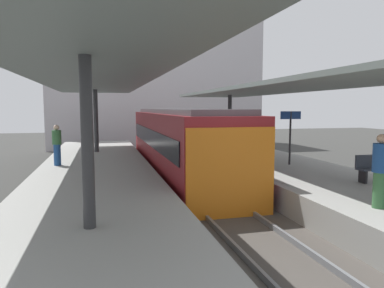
{
  "coord_description": "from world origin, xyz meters",
  "views": [
    {
      "loc": [
        -3.54,
        -11.94,
        3.33
      ],
      "look_at": [
        -0.04,
        1.68,
        1.91
      ],
      "focal_mm": 33.16,
      "sensor_mm": 36.0,
      "label": 1
    }
  ],
  "objects_px": {
    "commuter_train": "(179,142)",
    "passenger_near_bench": "(57,144)",
    "platform_bench": "(376,167)",
    "passenger_far_end": "(236,141)",
    "passenger_mid_platform": "(380,170)",
    "platform_sign": "(290,126)"
  },
  "relations": [
    {
      "from": "commuter_train",
      "to": "passenger_near_bench",
      "type": "relative_size",
      "value": 8.36
    },
    {
      "from": "platform_bench",
      "to": "passenger_far_end",
      "type": "distance_m",
      "value": 6.01
    },
    {
      "from": "commuter_train",
      "to": "passenger_far_end",
      "type": "distance_m",
      "value": 2.74
    },
    {
      "from": "platform_bench",
      "to": "platform_sign",
      "type": "distance_m",
      "value": 4.07
    },
    {
      "from": "commuter_train",
      "to": "passenger_mid_platform",
      "type": "relative_size",
      "value": 7.98
    },
    {
      "from": "passenger_near_bench",
      "to": "passenger_far_end",
      "type": "xyz_separation_m",
      "value": [
        7.58,
        -0.58,
        0.03
      ]
    },
    {
      "from": "commuter_train",
      "to": "platform_bench",
      "type": "bearing_deg",
      "value": -54.53
    },
    {
      "from": "passenger_mid_platform",
      "to": "passenger_near_bench",
      "type": "bearing_deg",
      "value": 133.44
    },
    {
      "from": "platform_sign",
      "to": "passenger_mid_platform",
      "type": "distance_m",
      "value": 6.49
    },
    {
      "from": "platform_bench",
      "to": "passenger_far_end",
      "type": "bearing_deg",
      "value": 116.18
    },
    {
      "from": "commuter_train",
      "to": "platform_bench",
      "type": "height_order",
      "value": "commuter_train"
    },
    {
      "from": "commuter_train",
      "to": "passenger_near_bench",
      "type": "height_order",
      "value": "commuter_train"
    },
    {
      "from": "passenger_far_end",
      "to": "platform_sign",
      "type": "bearing_deg",
      "value": -42.34
    },
    {
      "from": "platform_bench",
      "to": "passenger_far_end",
      "type": "height_order",
      "value": "passenger_far_end"
    },
    {
      "from": "passenger_mid_platform",
      "to": "platform_sign",
      "type": "bearing_deg",
      "value": 78.51
    },
    {
      "from": "commuter_train",
      "to": "passenger_far_end",
      "type": "bearing_deg",
      "value": -33.81
    },
    {
      "from": "passenger_mid_platform",
      "to": "passenger_far_end",
      "type": "relative_size",
      "value": 1.01
    },
    {
      "from": "platform_sign",
      "to": "passenger_mid_platform",
      "type": "relative_size",
      "value": 1.27
    },
    {
      "from": "platform_bench",
      "to": "passenger_near_bench",
      "type": "height_order",
      "value": "passenger_near_bench"
    },
    {
      "from": "commuter_train",
      "to": "passenger_near_bench",
      "type": "bearing_deg",
      "value": -169.9
    },
    {
      "from": "platform_sign",
      "to": "passenger_mid_platform",
      "type": "xyz_separation_m",
      "value": [
        -1.28,
        -6.32,
        -0.72
      ]
    },
    {
      "from": "platform_bench",
      "to": "passenger_near_bench",
      "type": "relative_size",
      "value": 0.84
    }
  ]
}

